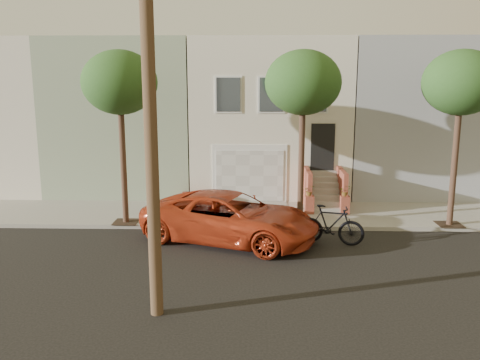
{
  "coord_description": "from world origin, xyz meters",
  "views": [
    {
      "loc": [
        -0.72,
        -14.37,
        5.57
      ],
      "look_at": [
        -1.2,
        3.0,
        1.97
      ],
      "focal_mm": 38.17,
      "sensor_mm": 36.0,
      "label": 1
    }
  ],
  "objects": [
    {
      "name": "ground",
      "position": [
        0.0,
        0.0,
        0.0
      ],
      "size": [
        90.0,
        90.0,
        0.0
      ],
      "primitive_type": "plane",
      "color": "black",
      "rests_on": "ground"
    },
    {
      "name": "pickup_truck",
      "position": [
        -1.5,
        2.24,
        0.83
      ],
      "size": [
        6.55,
        4.64,
        1.66
      ],
      "primitive_type": "imported",
      "rotation": [
        0.0,
        0.0,
        1.22
      ],
      "color": "#AD3317",
      "rests_on": "ground"
    },
    {
      "name": "tree_mid",
      "position": [
        1.0,
        3.9,
        5.26
      ],
      "size": [
        2.7,
        2.57,
        6.3
      ],
      "color": "#2D2116",
      "rests_on": "sidewalk"
    },
    {
      "name": "sidewalk",
      "position": [
        0.0,
        5.35,
        0.07
      ],
      "size": [
        40.0,
        3.7,
        0.15
      ],
      "primitive_type": "cube",
      "color": "gray",
      "rests_on": "ground"
    },
    {
      "name": "house_row",
      "position": [
        0.0,
        11.19,
        3.64
      ],
      "size": [
        33.1,
        11.7,
        7.0
      ],
      "color": "beige",
      "rests_on": "sidewalk"
    },
    {
      "name": "tree_right",
      "position": [
        6.5,
        3.9,
        5.26
      ],
      "size": [
        2.7,
        2.57,
        6.3
      ],
      "color": "#2D2116",
      "rests_on": "sidewalk"
    },
    {
      "name": "tree_left",
      "position": [
        -5.5,
        3.9,
        5.26
      ],
      "size": [
        2.7,
        2.57,
        6.3
      ],
      "color": "#2D2116",
      "rests_on": "sidewalk"
    },
    {
      "name": "motorcycle",
      "position": [
        1.85,
        2.02,
        0.67
      ],
      "size": [
        2.31,
        1.16,
        1.33
      ],
      "primitive_type": "imported",
      "rotation": [
        0.0,
        0.0,
        1.32
      ],
      "color": "black",
      "rests_on": "ground"
    }
  ]
}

